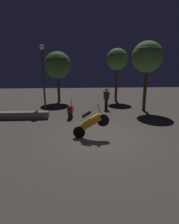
{
  "coord_description": "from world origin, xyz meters",
  "views": [
    {
      "loc": [
        -0.97,
        -7.99,
        3.3
      ],
      "look_at": [
        -0.35,
        1.15,
        1.0
      ],
      "focal_mm": 29.95,
      "sensor_mm": 36.0,
      "label": 1
    }
  ],
  "objects_px": {
    "person_rider_beside": "(106,97)",
    "streetlamp_near": "(43,69)",
    "motorcycle_orange_foreground": "(91,123)",
    "motorcycle_red_parked_left": "(71,111)"
  },
  "relations": [
    {
      "from": "person_rider_beside",
      "to": "motorcycle_orange_foreground",
      "type": "bearing_deg",
      "value": 36.08
    },
    {
      "from": "motorcycle_orange_foreground",
      "to": "motorcycle_red_parked_left",
      "type": "bearing_deg",
      "value": 110.97
    },
    {
      "from": "motorcycle_red_parked_left",
      "to": "streetlamp_near",
      "type": "bearing_deg",
      "value": 47.77
    },
    {
      "from": "motorcycle_orange_foreground",
      "to": "motorcycle_red_parked_left",
      "type": "distance_m",
      "value": 3.83
    },
    {
      "from": "person_rider_beside",
      "to": "streetlamp_near",
      "type": "distance_m",
      "value": 5.08
    },
    {
      "from": "motorcycle_orange_foreground",
      "to": "person_rider_beside",
      "type": "relative_size",
      "value": 1.03
    },
    {
      "from": "person_rider_beside",
      "to": "streetlamp_near",
      "type": "relative_size",
      "value": 0.34
    },
    {
      "from": "motorcycle_red_parked_left",
      "to": "streetlamp_near",
      "type": "distance_m",
      "value": 3.94
    },
    {
      "from": "motorcycle_orange_foreground",
      "to": "streetlamp_near",
      "type": "height_order",
      "value": "streetlamp_near"
    },
    {
      "from": "motorcycle_red_parked_left",
      "to": "person_rider_beside",
      "type": "relative_size",
      "value": 1.03
    }
  ]
}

